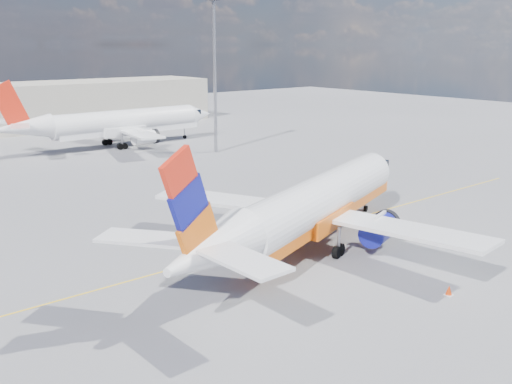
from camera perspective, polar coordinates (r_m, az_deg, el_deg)
ground at (r=40.68m, az=2.91°, el=-6.45°), size 240.00×240.00×0.00m
taxi_line at (r=42.80m, az=0.21°, el=-5.33°), size 70.00×0.15×0.01m
terminal_main at (r=108.09m, az=-22.71°, el=7.82°), size 70.00×14.00×8.00m
main_jet at (r=41.62m, az=5.89°, el=-1.21°), size 32.64×24.73×9.95m
second_jet at (r=86.02m, az=-13.49°, el=6.69°), size 33.74×26.70×10.23m
gse_tug at (r=55.10m, az=9.32°, el=0.10°), size 3.10×2.07×2.12m
traffic_cone at (r=36.43m, az=18.73°, el=-9.30°), size 0.45×0.45×0.63m
floodlight_mast at (r=78.62m, az=-4.18°, el=12.93°), size 1.51×1.51×20.70m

